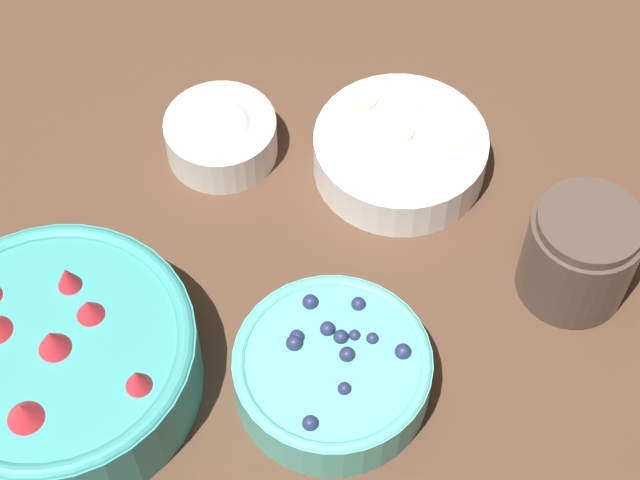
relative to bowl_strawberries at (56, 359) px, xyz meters
name	(u,v)px	position (x,y,z in m)	size (l,w,h in m)	color
ground_plane	(251,322)	(0.16, -0.05, -0.04)	(4.00, 4.00, 0.00)	#4C3323
bowl_strawberries	(56,359)	(0.00, 0.00, 0.00)	(0.24, 0.24, 0.10)	teal
bowl_blueberries	(332,370)	(0.18, -0.15, -0.01)	(0.17, 0.17, 0.06)	#56B7A8
bowl_bananas	(400,149)	(0.38, -0.01, -0.02)	(0.17, 0.17, 0.05)	white
bowl_cream	(221,133)	(0.26, 0.12, -0.02)	(0.11, 0.11, 0.06)	silver
jar_chocolate	(579,256)	(0.41, -0.21, 0.00)	(0.10, 0.10, 0.10)	#4C3D33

